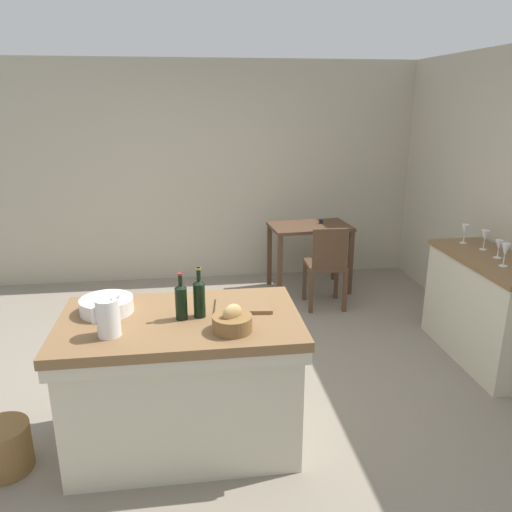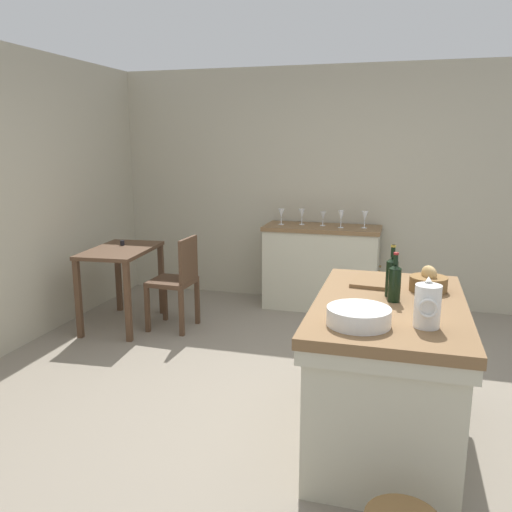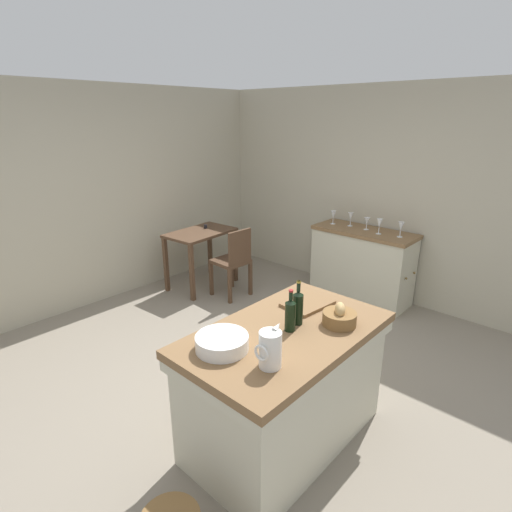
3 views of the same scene
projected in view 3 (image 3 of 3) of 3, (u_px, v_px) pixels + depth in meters
The scene contains 18 objects.
ground_plane at pixel (247, 382), 3.59m from camera, with size 6.76×6.76×0.00m, color gray.
wall_back at pixel (87, 199), 4.82m from camera, with size 5.32×0.12×2.60m, color #B2AA93.
wall_right at pixel (392, 196), 4.98m from camera, with size 0.12×5.20×2.60m, color #B2AA93.
island_table at pixel (285, 382), 2.83m from camera, with size 1.46×0.86×0.89m.
side_cabinet at pixel (362, 265), 5.11m from camera, with size 0.52×1.26×0.91m.
writing_desk at pixel (201, 241), 5.43m from camera, with size 0.94×0.63×0.83m.
wooden_chair at pixel (233, 260), 5.15m from camera, with size 0.41×0.41×0.91m.
pitcher at pixel (270, 349), 2.27m from camera, with size 0.17×0.13×0.26m.
wash_bowl at pixel (222, 343), 2.46m from camera, with size 0.33×0.33×0.09m, color white.
bread_basket at pixel (340, 317), 2.75m from camera, with size 0.23×0.23×0.16m.
cutting_board at pixel (308, 304), 3.04m from camera, with size 0.36×0.26×0.02m, color brown.
wine_bottle_dark at pixel (298, 307), 2.74m from camera, with size 0.07×0.07×0.31m.
wine_bottle_amber at pixel (290, 314), 2.65m from camera, with size 0.07×0.07×0.29m.
wine_glass_far_left at pixel (401, 227), 4.64m from camera, with size 0.07×0.07×0.18m.
wine_glass_left at pixel (379, 224), 4.76m from camera, with size 0.07×0.07×0.18m.
wine_glass_middle at pixel (367, 221), 4.95m from camera, with size 0.07×0.07×0.15m.
wine_glass_right at pixel (351, 217), 5.11m from camera, with size 0.07×0.07×0.17m.
wine_glass_far_right at pixel (333, 215), 5.21m from camera, with size 0.07×0.07×0.17m.
Camera 3 is at (-2.18, -2.10, 2.23)m, focal length 28.48 mm.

